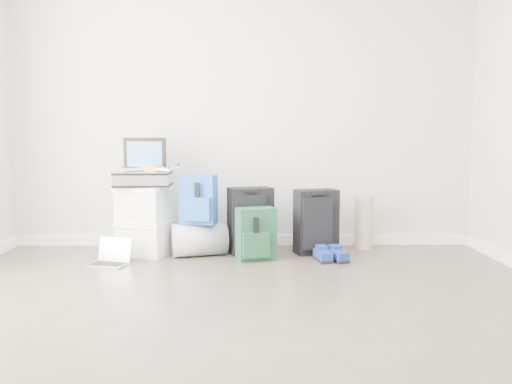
{
  "coord_description": "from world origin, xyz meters",
  "views": [
    {
      "loc": [
        0.07,
        -2.82,
        1.09
      ],
      "look_at": [
        0.12,
        1.9,
        0.59
      ],
      "focal_mm": 38.0,
      "sensor_mm": 36.0,
      "label": 1
    }
  ],
  "objects_px": {
    "boxes_stack": "(144,221)",
    "large_suitcase": "(250,221)",
    "duffel_bag": "(199,239)",
    "carry_on": "(316,222)",
    "briefcase": "(143,179)",
    "laptop": "(111,258)"
  },
  "relations": [
    {
      "from": "boxes_stack",
      "to": "large_suitcase",
      "type": "relative_size",
      "value": 1.03
    },
    {
      "from": "duffel_bag",
      "to": "carry_on",
      "type": "xyz_separation_m",
      "value": [
        1.07,
        0.08,
        0.15
      ]
    },
    {
      "from": "briefcase",
      "to": "duffel_bag",
      "type": "xyz_separation_m",
      "value": [
        0.5,
        -0.04,
        -0.55
      ]
    },
    {
      "from": "carry_on",
      "to": "briefcase",
      "type": "bearing_deg",
      "value": 166.96
    },
    {
      "from": "carry_on",
      "to": "laptop",
      "type": "bearing_deg",
      "value": 178.26
    },
    {
      "from": "boxes_stack",
      "to": "laptop",
      "type": "xyz_separation_m",
      "value": [
        -0.21,
        -0.36,
        -0.26
      ]
    },
    {
      "from": "briefcase",
      "to": "laptop",
      "type": "distance_m",
      "value": 0.77
    },
    {
      "from": "briefcase",
      "to": "boxes_stack",
      "type": "bearing_deg",
      "value": -77.05
    },
    {
      "from": "briefcase",
      "to": "laptop",
      "type": "xyz_separation_m",
      "value": [
        -0.21,
        -0.36,
        -0.64
      ]
    },
    {
      "from": "large_suitcase",
      "to": "carry_on",
      "type": "xyz_separation_m",
      "value": [
        0.61,
        -0.03,
        -0.01
      ]
    },
    {
      "from": "large_suitcase",
      "to": "laptop",
      "type": "height_order",
      "value": "large_suitcase"
    },
    {
      "from": "boxes_stack",
      "to": "carry_on",
      "type": "relative_size",
      "value": 1.06
    },
    {
      "from": "boxes_stack",
      "to": "large_suitcase",
      "type": "bearing_deg",
      "value": 21.89
    },
    {
      "from": "carry_on",
      "to": "duffel_bag",
      "type": "bearing_deg",
      "value": 169.73
    },
    {
      "from": "briefcase",
      "to": "large_suitcase",
      "type": "relative_size",
      "value": 0.79
    },
    {
      "from": "boxes_stack",
      "to": "briefcase",
      "type": "bearing_deg",
      "value": 121.92
    },
    {
      "from": "laptop",
      "to": "duffel_bag",
      "type": "bearing_deg",
      "value": 42.21
    },
    {
      "from": "duffel_bag",
      "to": "laptop",
      "type": "bearing_deg",
      "value": -171.9
    },
    {
      "from": "laptop",
      "to": "large_suitcase",
      "type": "bearing_deg",
      "value": 37.81
    },
    {
      "from": "briefcase",
      "to": "carry_on",
      "type": "height_order",
      "value": "briefcase"
    },
    {
      "from": "boxes_stack",
      "to": "duffel_bag",
      "type": "relative_size",
      "value": 1.29
    },
    {
      "from": "duffel_bag",
      "to": "large_suitcase",
      "type": "height_order",
      "value": "large_suitcase"
    }
  ]
}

